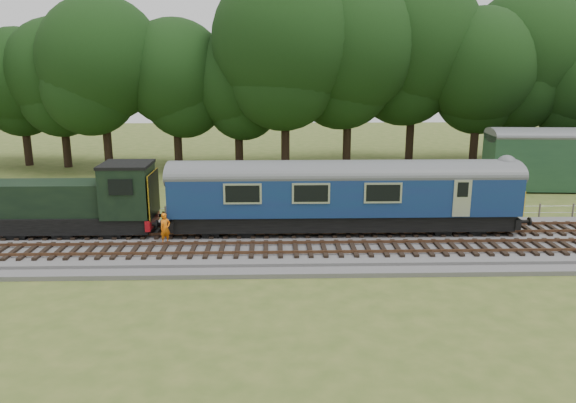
{
  "coord_description": "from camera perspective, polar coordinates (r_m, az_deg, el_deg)",
  "views": [
    {
      "loc": [
        -1.75,
        -27.1,
        9.09
      ],
      "look_at": [
        -0.97,
        1.4,
        2.0
      ],
      "focal_mm": 35.0,
      "sensor_mm": 36.0,
      "label": 1
    }
  ],
  "objects": [
    {
      "name": "ballast",
      "position": [
        28.58,
        2.03,
        -4.22
      ],
      "size": [
        70.0,
        7.0,
        0.35
      ],
      "primitive_type": "cube",
      "color": "#4C4C4F",
      "rests_on": "ground"
    },
    {
      "name": "shunter_loco",
      "position": [
        31.1,
        -20.73,
        -0.18
      ],
      "size": [
        8.91,
        2.6,
        3.38
      ],
      "color": "black",
      "rests_on": "ground"
    },
    {
      "name": "track_south",
      "position": [
        26.99,
        2.24,
        -4.79
      ],
      "size": [
        67.2,
        2.4,
        0.21
      ],
      "color": "black",
      "rests_on": "ballast"
    },
    {
      "name": "shed",
      "position": [
        49.55,
        26.09,
        3.6
      ],
      "size": [
        3.55,
        3.55,
        2.74
      ],
      "rotation": [
        0.0,
        0.0,
        -0.06
      ],
      "color": "#1C3E26",
      "rests_on": "ground"
    },
    {
      "name": "fence",
      "position": [
        32.93,
        1.54,
        -2.07
      ],
      "size": [
        64.0,
        0.12,
        1.0
      ],
      "primitive_type": null,
      "color": "#6B6054",
      "rests_on": "ground"
    },
    {
      "name": "tree_line",
      "position": [
        49.96,
        0.47,
        3.48
      ],
      "size": [
        70.0,
        8.0,
        18.0
      ],
      "primitive_type": null,
      "color": "black",
      "rests_on": "ground"
    },
    {
      "name": "worker",
      "position": [
        28.33,
        -12.36,
        -2.69
      ],
      "size": [
        0.67,
        0.67,
        1.56
      ],
      "primitive_type": "imported",
      "rotation": [
        0.0,
        0.0,
        0.78
      ],
      "color": "orange",
      "rests_on": "ballast"
    },
    {
      "name": "dmu_railcar",
      "position": [
        29.46,
        5.68,
        1.18
      ],
      "size": [
        18.05,
        2.86,
        3.88
      ],
      "color": "black",
      "rests_on": "ground"
    },
    {
      "name": "track_north",
      "position": [
        29.84,
        1.87,
        -2.94
      ],
      "size": [
        67.2,
        2.4,
        0.21
      ],
      "color": "black",
      "rests_on": "ballast"
    },
    {
      "name": "ground",
      "position": [
        28.63,
        2.03,
        -4.55
      ],
      "size": [
        120.0,
        120.0,
        0.0
      ],
      "primitive_type": "plane",
      "color": "#445A21",
      "rests_on": "ground"
    }
  ]
}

